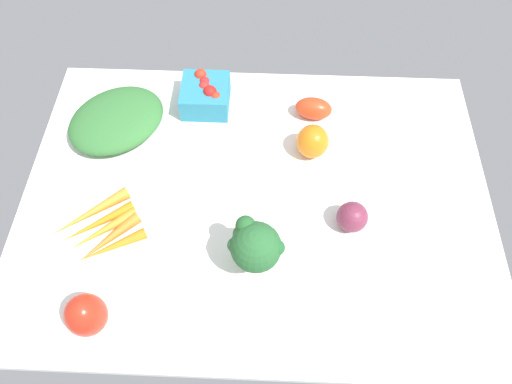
# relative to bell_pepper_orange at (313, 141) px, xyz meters

# --- Properties ---
(tablecloth) EXTENTS (1.04, 0.76, 0.02)m
(tablecloth) POSITION_rel_bell_pepper_orange_xyz_m (0.12, 0.13, -0.05)
(tablecloth) COLOR white
(tablecloth) RESTS_ON ground
(bell_pepper_orange) EXTENTS (0.09, 0.09, 0.08)m
(bell_pepper_orange) POSITION_rel_bell_pepper_orange_xyz_m (0.00, 0.00, 0.00)
(bell_pepper_orange) COLOR orange
(bell_pepper_orange) RESTS_ON tablecloth
(broccoli_head) EXTENTS (0.11, 0.10, 0.14)m
(broccoli_head) POSITION_rel_bell_pepper_orange_xyz_m (0.12, 0.29, 0.05)
(broccoli_head) COLOR #93D17A
(broccoli_head) RESTS_ON tablecloth
(berry_basket) EXTENTS (0.11, 0.11, 0.08)m
(berry_basket) POSITION_rel_bell_pepper_orange_xyz_m (0.26, -0.14, -0.00)
(berry_basket) COLOR teal
(berry_basket) RESTS_ON tablecloth
(bell_pepper_red) EXTENTS (0.11, 0.11, 0.10)m
(bell_pepper_red) POSITION_rel_bell_pepper_orange_xyz_m (0.42, 0.42, 0.01)
(bell_pepper_red) COLOR red
(bell_pepper_red) RESTS_ON tablecloth
(leafy_greens_clump) EXTENTS (0.30, 0.30, 0.06)m
(leafy_greens_clump) POSITION_rel_bell_pepper_orange_xyz_m (0.46, -0.05, -0.01)
(leafy_greens_clump) COLOR #357336
(leafy_greens_clump) RESTS_ON tablecloth
(carrot_bunch) EXTENTS (0.21, 0.19, 0.03)m
(carrot_bunch) POSITION_rel_bell_pepper_orange_xyz_m (0.45, 0.23, -0.03)
(carrot_bunch) COLOR orange
(carrot_bunch) RESTS_ON tablecloth
(roma_tomato) EXTENTS (0.10, 0.06, 0.05)m
(roma_tomato) POSITION_rel_bell_pepper_orange_xyz_m (-0.01, -0.11, -0.01)
(roma_tomato) COLOR red
(roma_tomato) RESTS_ON tablecloth
(red_onion_near_basket) EXTENTS (0.07, 0.07, 0.07)m
(red_onion_near_basket) POSITION_rel_bell_pepper_orange_xyz_m (-0.08, 0.19, -0.01)
(red_onion_near_basket) COLOR brown
(red_onion_near_basket) RESTS_ON tablecloth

